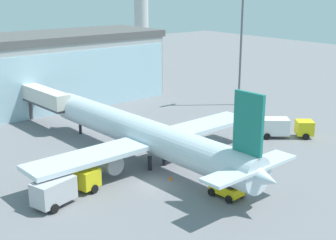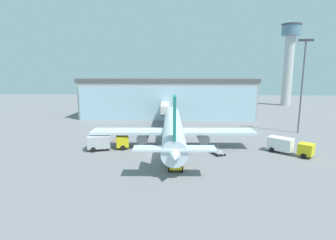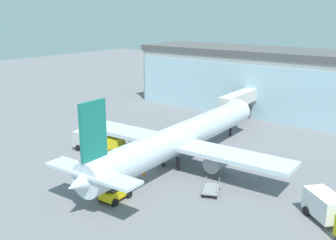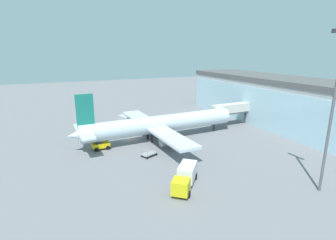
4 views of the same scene
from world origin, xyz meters
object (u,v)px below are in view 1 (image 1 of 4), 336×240
object	(u,v)px
fuel_truck	(283,127)
pushback_tug	(228,188)
airplane	(146,135)
safety_cone_wingtip	(39,180)
jet_bridge	(43,98)
catering_truck	(65,187)
baggage_cart	(225,155)
safety_cone_nose	(171,178)
apron_light_mast	(242,33)

from	to	relation	value
fuel_truck	pushback_tug	world-z (taller)	fuel_truck
airplane	pushback_tug	size ratio (longest dim) A/B	11.32
airplane	safety_cone_wingtip	distance (m)	12.77
jet_bridge	fuel_truck	distance (m)	34.52
airplane	safety_cone_wingtip	world-z (taller)	airplane
airplane	catering_truck	xyz separation A→B (m)	(-12.01, -3.26, -1.91)
catering_truck	baggage_cart	world-z (taller)	catering_truck
safety_cone_wingtip	catering_truck	bearing A→B (deg)	-88.68
safety_cone_nose	safety_cone_wingtip	size ratio (longest dim) A/B	1.00
jet_bridge	safety_cone_wingtip	bearing A→B (deg)	151.21
catering_truck	fuel_truck	size ratio (longest dim) A/B	1.09
airplane	catering_truck	distance (m)	12.59
apron_light_mast	safety_cone_wingtip	world-z (taller)	apron_light_mast
fuel_truck	safety_cone_wingtip	distance (m)	32.98
airplane	safety_cone_wingtip	xyz separation A→B (m)	(-12.15, 2.45, -3.10)
jet_bridge	apron_light_mast	distance (m)	33.94
safety_cone_nose	jet_bridge	bearing A→B (deg)	93.86
catering_truck	safety_cone_nose	size ratio (longest dim) A/B	13.86
jet_bridge	safety_cone_nose	size ratio (longest dim) A/B	22.51
jet_bridge	baggage_cart	bearing A→B (deg)	-160.74
baggage_cart	safety_cone_nose	world-z (taller)	baggage_cart
jet_bridge	pushback_tug	xyz separation A→B (m)	(3.60, -34.02, -3.26)
jet_bridge	apron_light_mast	xyz separation A→B (m)	(31.60, -9.37, 8.13)
apron_light_mast	airplane	xyz separation A→B (m)	(-28.77, -12.18, -8.99)
airplane	baggage_cart	bearing A→B (deg)	-124.99
jet_bridge	baggage_cart	size ratio (longest dim) A/B	3.86
baggage_cart	safety_cone_nose	distance (m)	8.94
apron_light_mast	fuel_truck	bearing A→B (deg)	-117.94
fuel_truck	pushback_tug	bearing A→B (deg)	-116.82
airplane	safety_cone_nose	bearing A→B (deg)	167.77
apron_light_mast	baggage_cart	distance (m)	29.52
jet_bridge	catering_truck	size ratio (longest dim) A/B	1.62
pushback_tug	safety_cone_wingtip	distance (m)	19.75
apron_light_mast	safety_cone_wingtip	distance (m)	43.76
baggage_cart	safety_cone_nose	xyz separation A→B (m)	(-8.90, -0.79, -0.23)
jet_bridge	catering_truck	distance (m)	26.60
jet_bridge	airplane	world-z (taller)	airplane
baggage_cart	safety_cone_wingtip	xyz separation A→B (m)	(-20.07, 7.47, -0.23)
safety_cone_nose	fuel_truck	bearing A→B (deg)	4.74
apron_light_mast	pushback_tug	bearing A→B (deg)	-138.64
airplane	safety_cone_nose	world-z (taller)	airplane
jet_bridge	safety_cone_wingtip	distance (m)	21.61
jet_bridge	apron_light_mast	bearing A→B (deg)	-109.28
jet_bridge	airplane	bearing A→B (deg)	-175.30
apron_light_mast	safety_cone_nose	distance (m)	36.81
catering_truck	pushback_tug	xyz separation A→B (m)	(12.79, -9.21, -0.49)
airplane	pushback_tug	bearing A→B (deg)	-179.12
apron_light_mast	catering_truck	xyz separation A→B (m)	(-40.79, -15.44, -10.90)
safety_cone_nose	safety_cone_wingtip	distance (m)	13.89
jet_bridge	apron_light_mast	world-z (taller)	apron_light_mast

